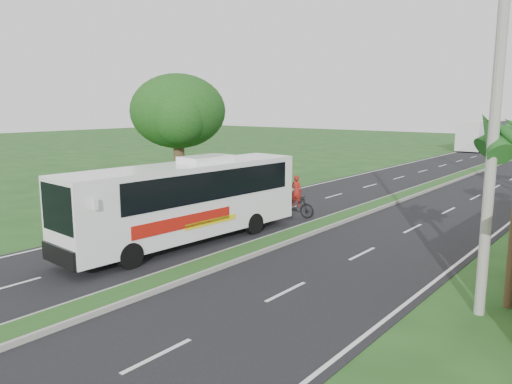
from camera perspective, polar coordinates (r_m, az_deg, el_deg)
The scene contains 9 objects.
ground at distance 17.54m, azimuth -6.04°, elevation -8.72°, with size 180.00×180.00×0.00m, color #1D4419.
road_asphalt at distance 34.31m, azimuth 18.15°, elevation 0.08°, with size 14.00×160.00×0.02m, color black.
median_strip at distance 34.30m, azimuth 18.16°, elevation 0.23°, with size 1.20×160.00×0.18m.
lane_edge_left at distance 37.15m, azimuth 8.46°, elevation 1.18°, with size 0.12×160.00×0.01m, color silver.
shade_tree at distance 32.31m, azimuth -9.02°, elevation 8.82°, with size 6.30×6.00×7.54m.
utility_pole_a at distance 14.13m, azimuth 25.76°, elevation 9.28°, with size 1.60×0.28×11.00m.
coach_bus_main at distance 20.32m, azimuth -7.81°, elevation -0.54°, with size 2.89×10.97×3.51m.
coach_bus_far at distance 69.58m, azimuth 24.72°, elevation 6.15°, with size 3.50×12.70×3.66m.
motorcyclist at distance 25.06m, azimuth 4.63°, elevation -1.23°, with size 1.98×0.81×2.14m.
Camera 1 is at (11.76, -11.74, 5.60)m, focal length 35.00 mm.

